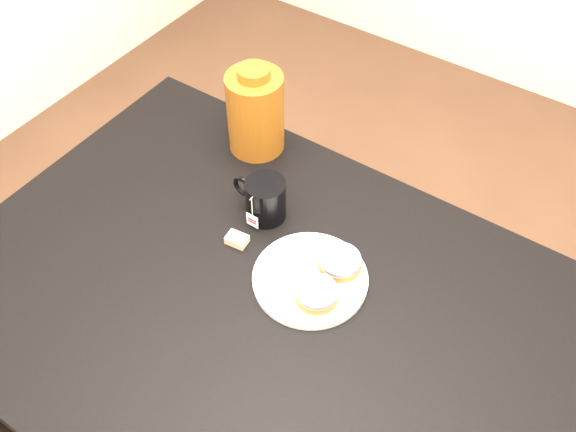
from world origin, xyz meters
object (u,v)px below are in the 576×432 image
at_px(bagel_back, 340,262).
at_px(teabag_pouch, 237,240).
at_px(table, 287,338).
at_px(bagel_front, 317,294).
at_px(plate, 310,278).
at_px(mug, 265,199).
at_px(bagel_package, 255,112).

height_order(bagel_back, teabag_pouch, bagel_back).
relative_size(table, bagel_front, 15.47).
xyz_separation_m(plate, bagel_back, (0.03, 0.06, 0.02)).
height_order(bagel_back, mug, mug).
distance_m(table, teabag_pouch, 0.23).
distance_m(plate, bagel_back, 0.07).
height_order(mug, teabag_pouch, mug).
height_order(bagel_front, teabag_pouch, bagel_front).
bearing_deg(bagel_back, bagel_front, -88.43).
relative_size(bagel_back, mug, 0.85).
distance_m(bagel_back, bagel_front, 0.09).
bearing_deg(bagel_package, plate, -39.26).
distance_m(plate, bagel_front, 0.05).
xyz_separation_m(bagel_front, mug, (-0.22, 0.13, 0.02)).
height_order(plate, mug, mug).
bearing_deg(mug, table, -44.92).
bearing_deg(mug, bagel_back, -9.94).
height_order(table, bagel_back, bagel_back).
relative_size(bagel_front, mug, 0.69).
relative_size(table, bagel_back, 12.54).
xyz_separation_m(mug, bagel_package, (-0.15, 0.17, 0.05)).
distance_m(bagel_back, bagel_package, 0.43).
xyz_separation_m(bagel_back, bagel_front, (0.00, -0.09, -0.00)).
xyz_separation_m(table, plate, (-0.01, 0.10, 0.09)).
xyz_separation_m(table, mug, (-0.19, 0.19, 0.13)).
xyz_separation_m(bagel_back, teabag_pouch, (-0.22, -0.06, -0.02)).
relative_size(plate, mug, 1.78).
xyz_separation_m(bagel_front, teabag_pouch, (-0.22, 0.03, -0.02)).
bearing_deg(mug, bagel_package, 131.11).
xyz_separation_m(plate, bagel_package, (-0.33, 0.27, 0.10)).
relative_size(bagel_front, teabag_pouch, 2.01).
bearing_deg(plate, table, -84.42).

